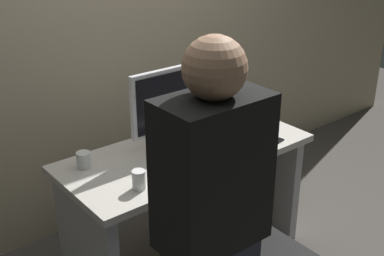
{
  "coord_description": "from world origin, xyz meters",
  "views": [
    {
      "loc": [
        -1.58,
        -2.01,
        2.02
      ],
      "look_at": [
        0.0,
        -0.05,
        0.9
      ],
      "focal_mm": 47.59,
      "sensor_mm": 36.0,
      "label": 1
    }
  ],
  "objects_px": {
    "cup_near_keyboard": "(139,180)",
    "person_at_desk": "(211,242)",
    "book_stack": "(230,121)",
    "cup_by_monitor": "(84,160)",
    "cell_phone": "(271,138)",
    "monitor": "(173,102)",
    "desk": "(187,186)",
    "mouse": "(231,143)",
    "keyboard": "(196,160)"
  },
  "relations": [
    {
      "from": "book_stack",
      "to": "cell_phone",
      "type": "height_order",
      "value": "book_stack"
    },
    {
      "from": "book_stack",
      "to": "person_at_desk",
      "type": "bearing_deg",
      "value": -135.94
    },
    {
      "from": "person_at_desk",
      "to": "cell_phone",
      "type": "bearing_deg",
      "value": 31.78
    },
    {
      "from": "keyboard",
      "to": "cell_phone",
      "type": "bearing_deg",
      "value": -2.38
    },
    {
      "from": "mouse",
      "to": "monitor",
      "type": "bearing_deg",
      "value": 136.91
    },
    {
      "from": "desk",
      "to": "keyboard",
      "type": "relative_size",
      "value": 3.32
    },
    {
      "from": "keyboard",
      "to": "cup_near_keyboard",
      "type": "bearing_deg",
      "value": -170.61
    },
    {
      "from": "person_at_desk",
      "to": "cup_near_keyboard",
      "type": "xyz_separation_m",
      "value": [
        0.09,
        0.63,
        -0.04
      ]
    },
    {
      "from": "person_at_desk",
      "to": "cup_by_monitor",
      "type": "bearing_deg",
      "value": 91.01
    },
    {
      "from": "monitor",
      "to": "cup_near_keyboard",
      "type": "xyz_separation_m",
      "value": [
        -0.43,
        -0.29,
        -0.21
      ]
    },
    {
      "from": "cup_by_monitor",
      "to": "mouse",
      "type": "bearing_deg",
      "value": -20.53
    },
    {
      "from": "keyboard",
      "to": "cup_by_monitor",
      "type": "bearing_deg",
      "value": 150.1
    },
    {
      "from": "cell_phone",
      "to": "desk",
      "type": "bearing_deg",
      "value": 147.0
    },
    {
      "from": "monitor",
      "to": "keyboard",
      "type": "distance_m",
      "value": 0.36
    },
    {
      "from": "person_at_desk",
      "to": "cell_phone",
      "type": "relative_size",
      "value": 11.38
    },
    {
      "from": "cup_near_keyboard",
      "to": "cup_by_monitor",
      "type": "distance_m",
      "value": 0.38
    },
    {
      "from": "book_stack",
      "to": "mouse",
      "type": "bearing_deg",
      "value": -131.01
    },
    {
      "from": "cup_near_keyboard",
      "to": "person_at_desk",
      "type": "bearing_deg",
      "value": -97.76
    },
    {
      "from": "cup_by_monitor",
      "to": "book_stack",
      "type": "xyz_separation_m",
      "value": [
        0.95,
        -0.09,
        -0.0
      ]
    },
    {
      "from": "desk",
      "to": "cell_phone",
      "type": "xyz_separation_m",
      "value": [
        0.47,
        -0.2,
        0.24
      ]
    },
    {
      "from": "mouse",
      "to": "cup_by_monitor",
      "type": "distance_m",
      "value": 0.83
    },
    {
      "from": "monitor",
      "to": "keyboard",
      "type": "bearing_deg",
      "value": -100.22
    },
    {
      "from": "cup_near_keyboard",
      "to": "monitor",
      "type": "bearing_deg",
      "value": 34.21
    },
    {
      "from": "monitor",
      "to": "cell_phone",
      "type": "distance_m",
      "value": 0.62
    },
    {
      "from": "cell_phone",
      "to": "mouse",
      "type": "bearing_deg",
      "value": 151.37
    },
    {
      "from": "desk",
      "to": "monitor",
      "type": "height_order",
      "value": "monitor"
    },
    {
      "from": "cup_near_keyboard",
      "to": "cup_by_monitor",
      "type": "height_order",
      "value": "cup_near_keyboard"
    },
    {
      "from": "keyboard",
      "to": "mouse",
      "type": "xyz_separation_m",
      "value": [
        0.28,
        0.03,
        0.01
      ]
    },
    {
      "from": "person_at_desk",
      "to": "book_stack",
      "type": "distance_m",
      "value": 1.29
    },
    {
      "from": "desk",
      "to": "mouse",
      "type": "height_order",
      "value": "mouse"
    },
    {
      "from": "desk",
      "to": "mouse",
      "type": "distance_m",
      "value": 0.36
    },
    {
      "from": "monitor",
      "to": "cell_phone",
      "type": "relative_size",
      "value": 3.75
    },
    {
      "from": "keyboard",
      "to": "cup_by_monitor",
      "type": "xyz_separation_m",
      "value": [
        -0.49,
        0.32,
        0.03
      ]
    },
    {
      "from": "person_at_desk",
      "to": "cup_by_monitor",
      "type": "relative_size",
      "value": 18.94
    },
    {
      "from": "desk",
      "to": "person_at_desk",
      "type": "relative_size",
      "value": 0.87
    },
    {
      "from": "person_at_desk",
      "to": "keyboard",
      "type": "bearing_deg",
      "value": 54.8
    },
    {
      "from": "monitor",
      "to": "cup_by_monitor",
      "type": "height_order",
      "value": "monitor"
    },
    {
      "from": "monitor",
      "to": "keyboard",
      "type": "height_order",
      "value": "monitor"
    },
    {
      "from": "cup_near_keyboard",
      "to": "book_stack",
      "type": "bearing_deg",
      "value": 17.76
    },
    {
      "from": "monitor",
      "to": "cup_near_keyboard",
      "type": "relative_size",
      "value": 5.52
    },
    {
      "from": "desk",
      "to": "monitor",
      "type": "xyz_separation_m",
      "value": [
        -0.01,
        0.1,
        0.49
      ]
    },
    {
      "from": "book_stack",
      "to": "cup_near_keyboard",
      "type": "bearing_deg",
      "value": -162.24
    },
    {
      "from": "cell_phone",
      "to": "monitor",
      "type": "bearing_deg",
      "value": 137.55
    },
    {
      "from": "keyboard",
      "to": "person_at_desk",
      "type": "bearing_deg",
      "value": -122.02
    },
    {
      "from": "cup_by_monitor",
      "to": "desk",
      "type": "bearing_deg",
      "value": -17.56
    },
    {
      "from": "desk",
      "to": "monitor",
      "type": "relative_size",
      "value": 2.65
    },
    {
      "from": "book_stack",
      "to": "cell_phone",
      "type": "xyz_separation_m",
      "value": [
        0.07,
        -0.28,
        -0.04
      ]
    },
    {
      "from": "book_stack",
      "to": "keyboard",
      "type": "bearing_deg",
      "value": -153.43
    },
    {
      "from": "person_at_desk",
      "to": "cup_by_monitor",
      "type": "height_order",
      "value": "person_at_desk"
    },
    {
      "from": "cup_by_monitor",
      "to": "cell_phone",
      "type": "xyz_separation_m",
      "value": [
        1.02,
        -0.37,
        -0.04
      ]
    }
  ]
}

